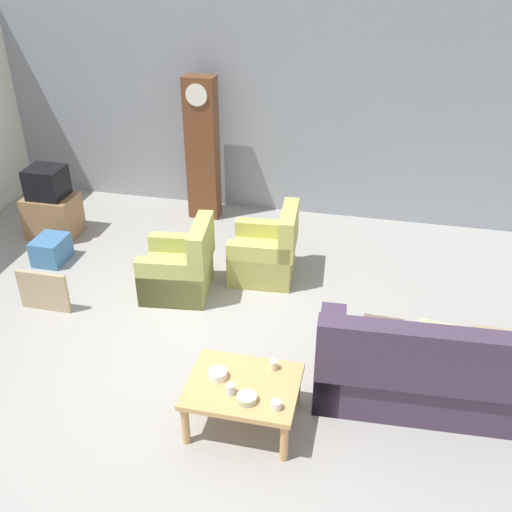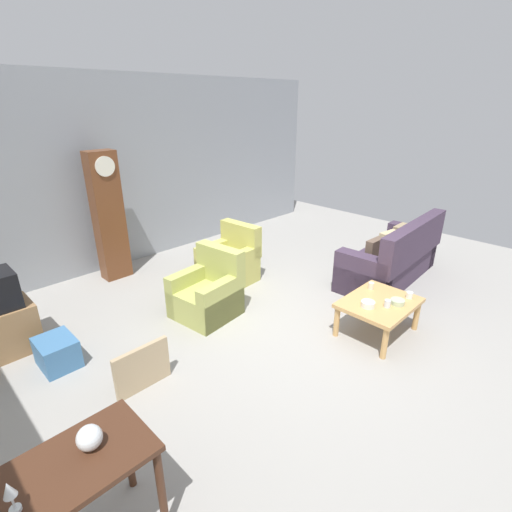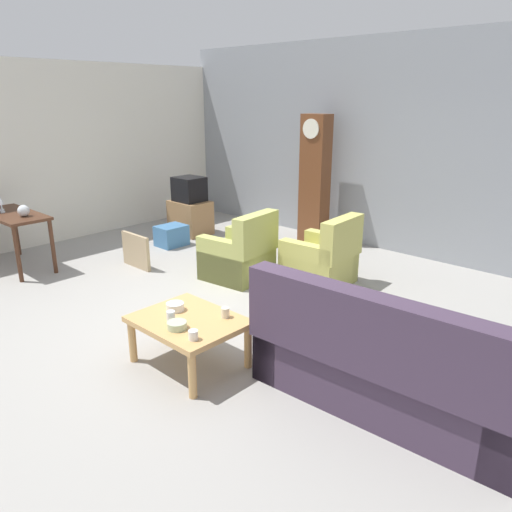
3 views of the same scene
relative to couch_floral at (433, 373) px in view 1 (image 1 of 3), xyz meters
name	(u,v)px [view 1 (image 1 of 3)]	position (x,y,z in m)	size (l,w,h in m)	color
ground_plane	(211,352)	(-2.17, 0.24, -0.36)	(10.40, 10.40, 0.00)	#999691
garage_door_wall	(278,105)	(-2.17, 3.84, 1.24)	(8.40, 0.16, 3.20)	gray
couch_floral	(433,373)	(0.00, 0.00, 0.00)	(2.14, 0.99, 1.04)	#423347
armchair_olive_near	(180,270)	(-2.84, 1.27, -0.05)	(0.87, 0.85, 0.92)	tan
armchair_olive_far	(266,254)	(-1.92, 1.85, -0.05)	(0.84, 0.81, 0.92)	tan
coffee_table_wood	(243,390)	(-1.61, -0.62, 0.03)	(0.96, 0.76, 0.45)	tan
grandfather_clock	(202,149)	(-3.17, 3.33, 0.69)	(0.44, 0.30, 2.07)	brown
tv_stand_cabinet	(53,216)	(-5.06, 2.27, -0.06)	(0.68, 0.52, 0.59)	#997047
tv_crt	(47,182)	(-5.06, 2.27, 0.44)	(0.48, 0.44, 0.42)	black
framed_picture_leaning	(44,291)	(-4.24, 0.58, -0.11)	(0.60, 0.05, 0.49)	tan
storage_box_blue	(51,250)	(-4.73, 1.58, -0.19)	(0.38, 0.46, 0.33)	teal
cup_white_porcelain	(276,405)	(-1.28, -0.84, 0.14)	(0.08, 0.08, 0.08)	white
cup_blue_rimmed	(230,389)	(-1.69, -0.76, 0.15)	(0.07, 0.07, 0.10)	silver
cup_cream_tall	(274,365)	(-1.39, -0.37, 0.14)	(0.07, 0.07, 0.09)	beige
bowl_white_stacked	(218,374)	(-1.84, -0.59, 0.13)	(0.16, 0.16, 0.07)	white
bowl_shallow_green	(247,398)	(-1.53, -0.81, 0.13)	(0.17, 0.17, 0.06)	#B2C69E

